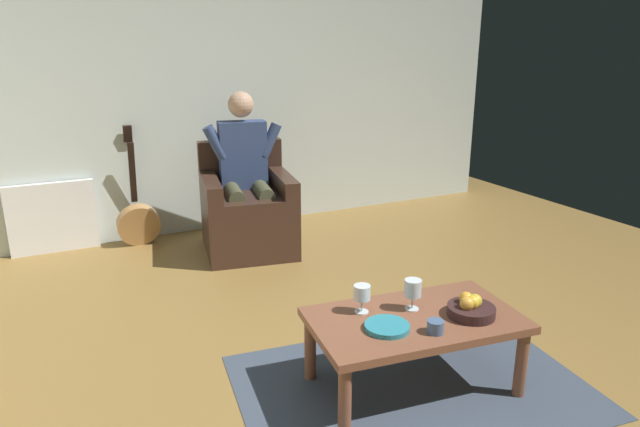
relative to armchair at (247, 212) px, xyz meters
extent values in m
plane|color=olive|center=(0.19, 2.37, -0.32)|extent=(7.34, 7.34, 0.00)
cube|color=silver|center=(0.19, -0.72, 0.95)|extent=(6.26, 0.06, 2.53)
cube|color=#3A4554|center=(-0.08, 2.27, -0.32)|extent=(1.85, 1.37, 0.01)
cube|color=#3C261C|center=(0.01, 0.03, -0.12)|extent=(0.83, 0.89, 0.40)
cube|color=#3C261C|center=(0.02, 0.09, 0.13)|extent=(0.57, 0.73, 0.10)
cube|color=#3C261C|center=(-0.28, 0.08, 0.20)|extent=(0.25, 0.79, 0.24)
cube|color=#3C261C|center=(0.30, -0.02, 0.20)|extent=(0.25, 0.79, 0.24)
cube|color=#3C261C|center=(-0.05, -0.29, 0.32)|extent=(0.72, 0.24, 0.48)
cube|color=navy|center=(-0.02, -0.12, 0.46)|extent=(0.41, 0.24, 0.56)
sphere|color=tan|center=(-0.02, -0.12, 0.88)|extent=(0.21, 0.21, 0.21)
cylinder|color=#484A30|center=(-0.10, 0.11, 0.20)|extent=(0.20, 0.45, 0.13)
cylinder|color=#484A30|center=(-0.06, 0.32, -0.07)|extent=(0.14, 0.14, 0.50)
cylinder|color=navy|center=(-0.23, -0.04, 0.58)|extent=(0.21, 0.12, 0.29)
cylinder|color=#484A30|center=(0.13, 0.07, 0.20)|extent=(0.20, 0.45, 0.13)
cylinder|color=#484A30|center=(0.17, 0.28, -0.07)|extent=(0.14, 0.14, 0.50)
cylinder|color=navy|center=(0.21, -0.11, 0.58)|extent=(0.21, 0.12, 0.29)
cube|color=brown|center=(-0.08, 2.27, 0.05)|extent=(1.09, 0.70, 0.04)
cylinder|color=brown|center=(-0.51, 2.57, -0.14)|extent=(0.06, 0.06, 0.35)
cylinder|color=brown|center=(0.41, 2.46, -0.14)|extent=(0.06, 0.06, 0.35)
cylinder|color=brown|center=(-0.57, 2.09, -0.14)|extent=(0.06, 0.06, 0.35)
cylinder|color=brown|center=(0.35, 1.98, -0.14)|extent=(0.06, 0.06, 0.35)
cylinder|color=#B48149|center=(0.81, -0.51, -0.14)|extent=(0.36, 0.16, 0.37)
cylinder|color=black|center=(0.81, -0.45, -0.12)|extent=(0.10, 0.02, 0.10)
cube|color=black|center=(0.81, -0.59, 0.30)|extent=(0.05, 0.13, 0.53)
cube|color=black|center=(0.81, -0.65, 0.62)|extent=(0.07, 0.06, 0.14)
cube|color=white|center=(1.46, -0.65, -0.03)|extent=(0.68, 0.06, 0.59)
cylinder|color=silver|center=(0.13, 2.12, 0.07)|extent=(0.07, 0.07, 0.01)
cylinder|color=silver|center=(0.13, 2.12, 0.11)|extent=(0.01, 0.01, 0.06)
cylinder|color=silver|center=(0.13, 2.12, 0.18)|extent=(0.08, 0.08, 0.07)
cylinder|color=#590C19|center=(0.13, 2.12, 0.16)|extent=(0.07, 0.07, 0.03)
cylinder|color=silver|center=(-0.11, 2.20, 0.07)|extent=(0.07, 0.07, 0.01)
cylinder|color=silver|center=(-0.11, 2.20, 0.11)|extent=(0.01, 0.01, 0.07)
cylinder|color=silver|center=(-0.11, 2.20, 0.19)|extent=(0.09, 0.09, 0.09)
cylinder|color=#590C19|center=(-0.11, 2.20, 0.16)|extent=(0.08, 0.08, 0.03)
cylinder|color=#341F1F|center=(-0.33, 2.39, 0.10)|extent=(0.23, 0.23, 0.05)
sphere|color=gold|center=(-0.30, 2.39, 0.14)|extent=(0.07, 0.07, 0.07)
sphere|color=gold|center=(-0.33, 2.39, 0.14)|extent=(0.07, 0.07, 0.07)
sphere|color=gold|center=(-0.35, 2.38, 0.14)|extent=(0.07, 0.07, 0.07)
sphere|color=gold|center=(-0.33, 2.34, 0.14)|extent=(0.07, 0.07, 0.07)
cylinder|color=teal|center=(0.11, 2.32, 0.08)|extent=(0.21, 0.21, 0.02)
cylinder|color=#455F84|center=(-0.07, 2.45, 0.10)|extent=(0.08, 0.08, 0.06)
camera|label=1|loc=(1.43, 4.30, 1.35)|focal=31.63mm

